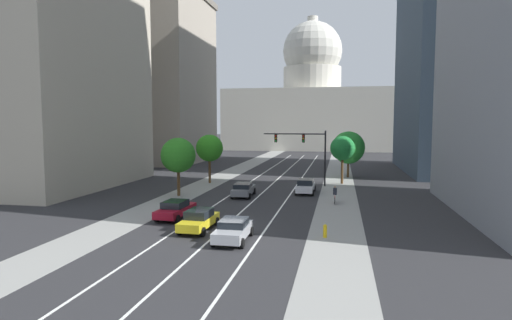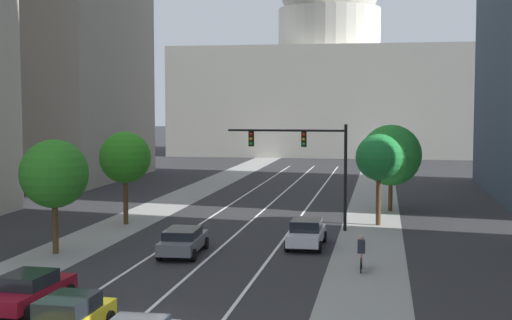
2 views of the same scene
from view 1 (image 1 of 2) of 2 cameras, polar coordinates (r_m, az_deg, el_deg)
name	(u,v)px [view 1 (image 1 of 2)]	position (r m, az deg, el deg)	size (l,w,h in m)	color
ground_plane	(289,169)	(70.87, 4.39, -1.23)	(400.00, 400.00, 0.00)	#2B2B2D
sidewalk_left	(234,171)	(67.45, -3.01, -1.53)	(3.85, 130.00, 0.01)	gray
sidewalk_right	(339,174)	(65.41, 10.98, -1.82)	(3.85, 130.00, 0.01)	gray
lane_stripe_left	(252,181)	(56.65, -0.54, -2.77)	(0.16, 90.00, 0.01)	white
lane_stripe_center	(275,181)	(56.11, 2.57, -2.85)	(0.16, 90.00, 0.01)	white
lane_stripe_right	(299,182)	(55.73, 5.74, -2.93)	(0.16, 90.00, 0.01)	white
office_tower_far_left	(149,78)	(87.62, -14.02, 10.54)	(21.50, 22.43, 32.61)	#9E9384
office_tower_far_right	(470,8)	(75.94, 26.61, 17.64)	(18.65, 28.06, 49.85)	#334251
capitol_building	(312,104)	(125.51, 7.45, 7.41)	(48.40, 22.66, 37.68)	beige
car_gray	(243,189)	(44.71, -1.69, -3.91)	(2.22, 4.86, 1.40)	slate
car_yellow	(199,220)	(31.17, -7.62, -7.87)	(2.01, 4.58, 1.49)	yellow
car_crimson	(175,209)	(35.29, -10.69, -6.44)	(2.14, 4.78, 1.43)	maroon
car_white	(306,186)	(46.95, 6.64, -3.46)	(2.01, 4.58, 1.55)	silver
car_silver	(233,230)	(28.19, -3.06, -9.26)	(2.09, 4.36, 1.42)	#B2B5BA
traffic_signal_mast	(306,146)	(52.09, 6.62, 1.88)	(7.60, 0.39, 6.72)	black
fire_hydrant	(325,231)	(29.40, 9.19, -9.29)	(0.26, 0.35, 0.91)	yellow
cyclist	(335,195)	(41.43, 10.47, -4.57)	(0.36, 1.70, 1.72)	black
street_tree_mid_left	(209,148)	(54.50, -6.22, 1.57)	(3.42, 3.42, 6.18)	#51381E
street_tree_near_right	(348,148)	(61.20, 12.22, 1.63)	(4.55, 4.55, 6.47)	#51381E
street_tree_mid_right	(343,148)	(54.52, 11.45, 1.53)	(3.06, 3.06, 6.03)	#51381E
street_tree_near_left	(178,155)	(45.40, -10.33, 0.61)	(3.65, 3.65, 6.12)	#51381E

